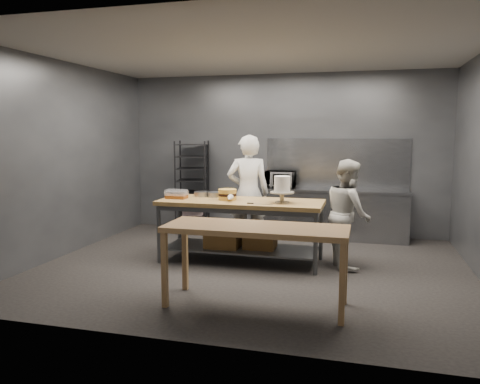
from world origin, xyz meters
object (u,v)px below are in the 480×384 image
object	(u,v)px
work_table	(240,224)
speed_rack	(192,187)
chef_right	(348,213)
chef_behind	(248,193)
frosted_cake_stand	(282,187)
near_counter	(256,234)
microwave	(280,179)
layer_cake	(227,194)

from	to	relation	value
work_table	speed_rack	size ratio (longest dim) A/B	1.37
chef_right	chef_behind	bearing A→B (deg)	52.99
frosted_cake_stand	speed_rack	bearing A→B (deg)	137.09
near_counter	speed_rack	bearing A→B (deg)	120.41
chef_behind	frosted_cake_stand	xyz separation A→B (m)	(0.69, -0.81, 0.22)
chef_behind	microwave	distance (m)	1.25
microwave	chef_right	bearing A→B (deg)	-53.71
work_table	chef_behind	bearing A→B (deg)	94.55
chef_right	frosted_cake_stand	size ratio (longest dim) A/B	4.04
chef_right	layer_cake	size ratio (longest dim) A/B	5.73
work_table	near_counter	xyz separation A→B (m)	(0.63, -1.68, 0.24)
near_counter	chef_behind	xyz separation A→B (m)	(-0.68, 2.40, 0.12)
near_counter	frosted_cake_stand	size ratio (longest dim) A/B	5.24
work_table	frosted_cake_stand	size ratio (longest dim) A/B	6.29
microwave	frosted_cake_stand	world-z (taller)	frosted_cake_stand
chef_behind	work_table	bearing A→B (deg)	80.77
chef_behind	near_counter	bearing A→B (deg)	92.11
work_table	layer_cake	size ratio (longest dim) A/B	8.93
chef_behind	frosted_cake_stand	size ratio (longest dim) A/B	4.91
speed_rack	microwave	size ratio (longest dim) A/B	3.23
speed_rack	frosted_cake_stand	world-z (taller)	speed_rack
chef_behind	microwave	xyz separation A→B (m)	(0.30, 1.21, 0.11)
chef_behind	chef_right	world-z (taller)	chef_behind
chef_right	speed_rack	bearing A→B (deg)	42.72
near_counter	frosted_cake_stand	xyz separation A→B (m)	(0.01, 1.60, 0.34)
layer_cake	work_table	bearing A→B (deg)	-1.36
chef_right	microwave	size ratio (longest dim) A/B	2.84
chef_behind	layer_cake	distance (m)	0.73
near_counter	work_table	bearing A→B (deg)	110.44
speed_rack	work_table	bearing A→B (deg)	-52.01
chef_behind	microwave	bearing A→B (deg)	-117.80
near_counter	chef_right	bearing A→B (deg)	63.58
near_counter	microwave	xyz separation A→B (m)	(-0.38, 3.62, 0.24)
frosted_cake_stand	layer_cake	xyz separation A→B (m)	(-0.83, 0.09, -0.15)
microwave	frosted_cake_stand	distance (m)	2.06
speed_rack	chef_behind	world-z (taller)	chef_behind
speed_rack	chef_right	size ratio (longest dim) A/B	1.14
speed_rack	chef_behind	distance (m)	1.80
near_counter	chef_right	xyz separation A→B (m)	(0.92, 1.85, -0.04)
near_counter	chef_behind	bearing A→B (deg)	105.88
work_table	layer_cake	bearing A→B (deg)	178.64
frosted_cake_stand	layer_cake	size ratio (longest dim) A/B	1.42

